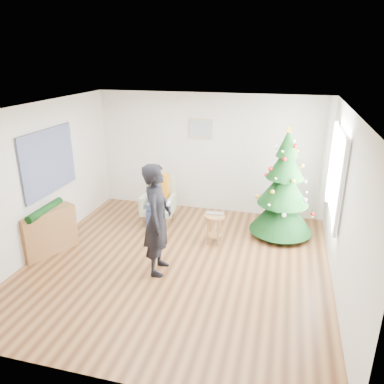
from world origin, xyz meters
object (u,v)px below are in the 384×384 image
(standing_man, at_px, (158,220))
(console, at_px, (48,232))
(stool, at_px, (214,229))
(armchair, at_px, (159,207))
(christmas_tree, at_px, (284,188))

(standing_man, xyz_separation_m, console, (-2.09, 0.08, -0.51))
(stool, height_order, armchair, armchair)
(standing_man, bearing_deg, console, 82.16)
(christmas_tree, distance_m, stool, 1.53)
(armchair, bearing_deg, christmas_tree, -2.52)
(christmas_tree, relative_size, standing_man, 1.19)
(armchair, bearing_deg, stool, -29.08)
(christmas_tree, relative_size, console, 2.18)
(christmas_tree, xyz_separation_m, console, (-3.97, -1.72, -0.58))
(stool, height_order, console, console)
(stool, height_order, standing_man, standing_man)
(christmas_tree, distance_m, standing_man, 2.60)
(stool, xyz_separation_m, console, (-2.78, -1.06, 0.10))
(armchair, relative_size, console, 0.96)
(armchair, relative_size, standing_man, 0.52)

